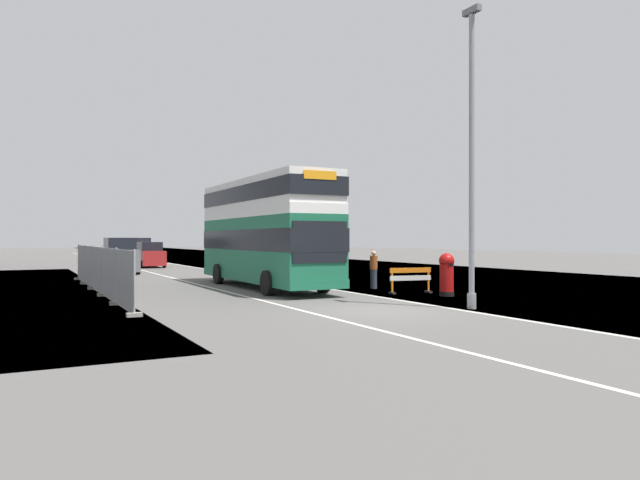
# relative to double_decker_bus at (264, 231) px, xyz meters

# --- Properties ---
(ground) EXTENTS (140.00, 280.00, 0.10)m
(ground) POSITION_rel_double_decker_bus_xyz_m (0.52, -9.38, -2.67)
(ground) COLOR #565451
(double_decker_bus) EXTENTS (2.86, 11.43, 4.93)m
(double_decker_bus) POSITION_rel_double_decker_bus_xyz_m (0.00, 0.00, 0.00)
(double_decker_bus) COLOR #196042
(double_decker_bus) RESTS_ON ground
(lamppost_foreground) EXTENTS (0.29, 0.70, 9.68)m
(lamppost_foreground) POSITION_rel_double_decker_bus_xyz_m (2.87, -10.54, 1.98)
(lamppost_foreground) COLOR gray
(lamppost_foreground) RESTS_ON ground
(red_pillar_postbox) EXTENTS (0.60, 0.60, 1.69)m
(red_pillar_postbox) POSITION_rel_double_decker_bus_xyz_m (4.88, -6.92, -1.69)
(red_pillar_postbox) COLOR black
(red_pillar_postbox) RESTS_ON ground
(roadworks_barrier) EXTENTS (1.85, 0.73, 1.06)m
(roadworks_barrier) POSITION_rel_double_decker_bus_xyz_m (4.27, -5.38, -1.96)
(roadworks_barrier) COLOR orange
(roadworks_barrier) RESTS_ON ground
(construction_site_fence) EXTENTS (0.44, 17.20, 1.96)m
(construction_site_fence) POSITION_rel_double_decker_bus_xyz_m (-7.09, 1.01, -1.69)
(construction_site_fence) COLOR #A8AAAD
(construction_site_fence) RESTS_ON ground
(car_oncoming_near) EXTENTS (2.04, 4.23, 2.31)m
(car_oncoming_near) POSITION_rel_double_decker_bus_xyz_m (-4.21, 14.26, -1.54)
(car_oncoming_near) COLOR slate
(car_oncoming_near) RESTS_ON ground
(car_receding_mid) EXTENTS (1.93, 4.50, 1.99)m
(car_receding_mid) POSITION_rel_double_decker_bus_xyz_m (-0.80, 22.06, -1.68)
(car_receding_mid) COLOR maroon
(car_receding_mid) RESTS_ON ground
(car_receding_far) EXTENTS (2.06, 4.52, 2.33)m
(car_receding_far) POSITION_rel_double_decker_bus_xyz_m (-0.35, 29.05, -1.53)
(car_receding_far) COLOR silver
(car_receding_far) RESTS_ON ground
(car_far_side) EXTENTS (1.99, 3.97, 2.12)m
(car_far_side) POSITION_rel_double_decker_bus_xyz_m (-0.84, 37.49, -1.62)
(car_far_side) COLOR silver
(car_far_side) RESTS_ON ground
(pedestrian_at_kerb) EXTENTS (0.34, 0.34, 1.71)m
(pedestrian_at_kerb) POSITION_rel_double_decker_bus_xyz_m (4.18, -2.75, -1.76)
(pedestrian_at_kerb) COLOR #2D3342
(pedestrian_at_kerb) RESTS_ON ground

